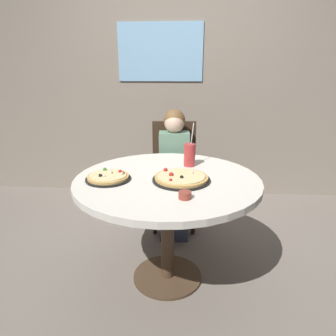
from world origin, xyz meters
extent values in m
plane|color=slate|center=(0.00, 0.00, 0.00)|extent=(8.00, 8.00, 0.00)
cube|color=gray|center=(0.00, 1.66, 1.45)|extent=(5.20, 0.12, 2.90)
cube|color=#8CBFE5|center=(-0.20, 1.60, 1.57)|extent=(0.89, 0.02, 0.59)
cylinder|color=silver|center=(0.00, 0.00, 0.73)|extent=(1.18, 1.18, 0.04)
cylinder|color=#4C3826|center=(0.00, 0.00, 0.36)|extent=(0.09, 0.09, 0.69)
cylinder|color=#4C3826|center=(0.00, 0.00, 0.01)|extent=(0.48, 0.48, 0.02)
cube|color=#382619|center=(0.00, 0.78, 0.43)|extent=(0.42, 0.42, 0.04)
cube|color=#382619|center=(-0.01, 0.96, 0.69)|extent=(0.40, 0.07, 0.52)
cylinder|color=#382619|center=(-0.16, 0.60, 0.21)|extent=(0.04, 0.04, 0.41)
cylinder|color=#382619|center=(0.18, 0.62, 0.21)|extent=(0.04, 0.04, 0.41)
cylinder|color=#382619|center=(-0.18, 0.94, 0.21)|extent=(0.04, 0.04, 0.41)
cylinder|color=#382619|center=(0.16, 0.96, 0.21)|extent=(0.04, 0.04, 0.41)
cube|color=#3F4766|center=(0.01, 0.62, 0.23)|extent=(0.26, 0.33, 0.45)
cube|color=slate|center=(0.00, 0.76, 0.67)|extent=(0.27, 0.18, 0.44)
sphere|color=beige|center=(0.00, 0.76, 0.97)|extent=(0.17, 0.17, 0.17)
sphere|color=brown|center=(0.00, 0.78, 0.99)|extent=(0.18, 0.18, 0.18)
cylinder|color=black|center=(0.09, -0.04, 0.76)|extent=(0.36, 0.36, 0.01)
cylinder|color=tan|center=(0.09, -0.04, 0.77)|extent=(0.33, 0.33, 0.02)
cylinder|color=beige|center=(0.09, -0.04, 0.78)|extent=(0.30, 0.30, 0.01)
sphere|color=#B2231E|center=(0.03, -0.05, 0.79)|extent=(0.03, 0.03, 0.03)
sphere|color=#B2231E|center=(0.03, -0.14, 0.79)|extent=(0.02, 0.02, 0.02)
sphere|color=black|center=(-0.02, 0.04, 0.79)|extent=(0.02, 0.02, 0.02)
sphere|color=beige|center=(0.16, 0.00, 0.79)|extent=(0.02, 0.02, 0.02)
sphere|color=#B2231E|center=(-0.02, 0.04, 0.79)|extent=(0.03, 0.03, 0.03)
sphere|color=black|center=(0.09, -0.08, 0.79)|extent=(0.02, 0.02, 0.02)
cylinder|color=black|center=(-0.37, -0.06, 0.76)|extent=(0.28, 0.28, 0.01)
cylinder|color=tan|center=(-0.37, -0.06, 0.77)|extent=(0.26, 0.26, 0.02)
cylinder|color=beige|center=(-0.37, -0.06, 0.78)|extent=(0.23, 0.23, 0.01)
sphere|color=beige|center=(-0.38, -0.10, 0.79)|extent=(0.02, 0.02, 0.02)
sphere|color=beige|center=(-0.28, -0.05, 0.79)|extent=(0.02, 0.02, 0.02)
sphere|color=black|center=(-0.40, -0.09, 0.79)|extent=(0.02, 0.02, 0.02)
sphere|color=#387F33|center=(-0.41, 0.02, 0.79)|extent=(0.02, 0.02, 0.02)
sphere|color=beige|center=(-0.35, -0.04, 0.79)|extent=(0.02, 0.02, 0.02)
sphere|color=#B2231E|center=(-0.30, -0.01, 0.79)|extent=(0.02, 0.02, 0.02)
sphere|color=#B2231E|center=(-0.28, -0.04, 0.79)|extent=(0.02, 0.02, 0.02)
cylinder|color=#B73333|center=(0.14, 0.27, 0.83)|extent=(0.08, 0.08, 0.16)
cylinder|color=white|center=(0.15, 0.27, 0.95)|extent=(0.03, 0.01, 0.22)
cylinder|color=brown|center=(0.12, -0.32, 0.77)|extent=(0.07, 0.07, 0.04)
camera|label=1|loc=(0.14, -1.84, 1.42)|focal=33.11mm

